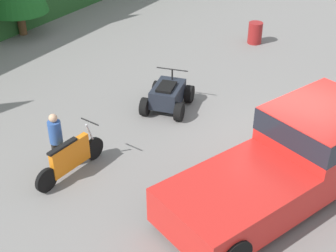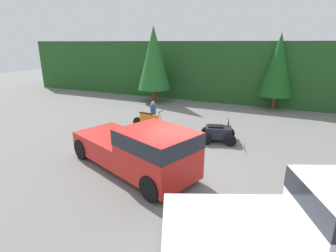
% 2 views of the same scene
% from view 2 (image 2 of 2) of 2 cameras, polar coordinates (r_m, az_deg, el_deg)
% --- Properties ---
extents(ground_plane, '(80.00, 80.00, 0.00)m').
position_cam_2_polar(ground_plane, '(10.52, 2.44, -10.19)').
color(ground_plane, slate).
extents(hillside_backdrop, '(44.00, 6.00, 5.03)m').
position_cam_2_polar(hillside_backdrop, '(25.00, 16.57, 11.52)').
color(hillside_backdrop, '#235123').
rests_on(hillside_backdrop, ground_plane).
extents(tree_left, '(2.74, 2.74, 6.24)m').
position_cam_2_polar(tree_left, '(22.34, -3.10, 14.51)').
color(tree_left, brown).
rests_on(tree_left, ground_plane).
extents(tree_mid_left, '(2.48, 2.48, 5.64)m').
position_cam_2_polar(tree_mid_left, '(21.54, 22.83, 12.14)').
color(tree_mid_left, brown).
rests_on(tree_mid_left, ground_plane).
extents(pickup_truck_red, '(6.13, 4.03, 1.99)m').
position_cam_2_polar(pickup_truck_red, '(10.11, -5.92, -4.92)').
color(pickup_truck_red, red).
rests_on(pickup_truck_red, ground_plane).
extents(pickup_truck_second, '(6.05, 4.18, 1.99)m').
position_cam_2_polar(pickup_truck_second, '(7.11, 29.59, -17.97)').
color(pickup_truck_second, white).
rests_on(pickup_truck_second, ground_plane).
extents(dirt_bike, '(2.28, 0.60, 1.20)m').
position_cam_2_polar(dirt_bike, '(15.43, -4.08, 1.02)').
color(dirt_bike, black).
rests_on(dirt_bike, ground_plane).
extents(quad_atv, '(2.05, 1.72, 1.15)m').
position_cam_2_polar(quad_atv, '(13.78, 10.84, -1.55)').
color(quad_atv, black).
rests_on(quad_atv, ground_plane).
extents(rider_person, '(0.37, 0.37, 1.61)m').
position_cam_2_polar(rider_person, '(15.70, -3.25, 2.78)').
color(rider_person, black).
rests_on(rider_person, ground_plane).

